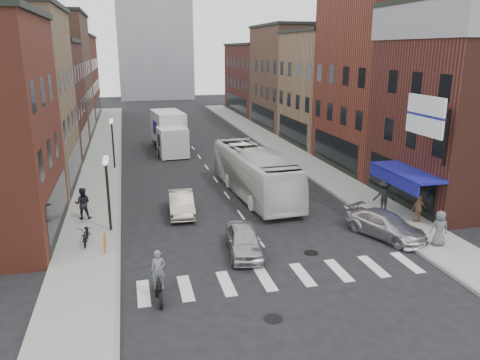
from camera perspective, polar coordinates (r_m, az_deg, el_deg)
name	(u,v)px	position (r m, az deg, el deg)	size (l,w,h in m)	color
ground	(265,249)	(23.21, 3.10, -8.37)	(160.00, 160.00, 0.00)	black
sidewalk_left	(103,158)	(43.35, -16.39, 2.54)	(3.00, 74.00, 0.15)	gray
sidewalk_right	(284,149)	(45.72, 5.41, 3.77)	(3.00, 74.00, 0.15)	gray
curb_left	(120,158)	(43.32, -14.40, 2.57)	(0.20, 74.00, 0.16)	gray
curb_right	(269,151)	(45.28, 3.60, 3.59)	(0.20, 74.00, 0.16)	gray
crosswalk_stripes	(285,277)	(20.64, 5.53, -11.65)	(12.00, 2.20, 0.01)	silver
bldg_left_mid_b	(21,100)	(45.34, -25.09, 8.78)	(10.30, 10.20, 10.30)	#4B221A
bldg_left_far_a	(40,76)	(56.03, -23.18, 11.58)	(10.30, 12.20, 13.30)	brown
bldg_left_far_b	(58,78)	(69.93, -21.32, 11.51)	(10.30, 16.20, 11.30)	maroon
bldg_right_corner	(478,104)	(32.77, 27.04, 8.21)	(10.30, 9.20, 12.30)	#4B221A
bldg_right_mid_a	(396,79)	(40.36, 18.43, 11.63)	(10.30, 10.20, 14.30)	maroon
bldg_right_mid_b	(340,88)	(49.23, 12.10, 10.91)	(10.30, 10.20, 11.30)	#86684A
bldg_right_far_a	(301,77)	(59.29, 7.48, 12.35)	(10.30, 12.20, 12.30)	brown
bldg_right_far_b	(268,79)	(72.57, 3.41, 12.24)	(10.30, 16.20, 10.30)	#4B221A
awning_blue	(404,173)	(28.18, 19.32, 0.77)	(1.80, 5.00, 0.78)	navy
billboard_sign	(426,117)	(25.71, 21.78, 7.16)	(1.52, 3.00, 3.70)	black
streetlamp_near	(107,180)	(25.16, -15.91, 0.01)	(0.32, 1.22, 4.11)	black
streetlamp_far	(112,134)	(38.84, -15.30, 5.43)	(0.32, 1.22, 4.11)	black
bike_rack	(105,243)	(23.37, -16.16, -7.36)	(0.08, 0.68, 0.80)	#D8590C
box_truck	(170,133)	(45.14, -8.59, 5.74)	(3.09, 8.60, 3.65)	silver
motorcycle_rider	(159,277)	(18.69, -9.87, -11.57)	(0.61, 2.03, 2.06)	black
transit_bus	(254,172)	(31.00, 1.76, 0.95)	(2.64, 11.29, 3.14)	silver
sedan_left_near	(244,240)	(22.44, 0.49, -7.35)	(1.58, 3.93, 1.34)	#A9A8AD
sedan_left_far	(181,203)	(27.84, -7.18, -2.84)	(1.41, 4.04, 1.33)	#BDB099
curb_car	(386,225)	(25.49, 17.32, -5.26)	(1.82, 4.48, 1.30)	silver
parked_bicycle	(86,234)	(24.49, -18.25, -6.24)	(0.65, 1.86, 0.98)	black
ped_left_solo	(83,203)	(27.84, -18.63, -2.71)	(0.89, 0.51, 1.82)	black
ped_right_a	(384,196)	(28.86, 17.15, -1.86)	(1.23, 0.61, 1.91)	black
ped_right_b	(418,209)	(27.76, 20.93, -3.27)	(0.91, 0.46, 1.56)	#92674A
ped_right_c	(440,228)	(24.87, 23.15, -5.43)	(0.86, 0.56, 1.76)	#505257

